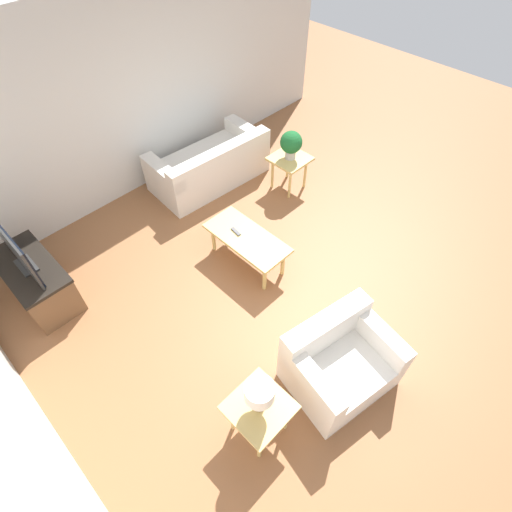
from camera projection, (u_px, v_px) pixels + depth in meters
ground_plane at (299, 283)px, 5.00m from camera, size 14.00×14.00×0.00m
wall_back at (4, 427)px, 2.56m from camera, size 7.20×0.12×2.70m
wall_right at (135, 95)px, 5.39m from camera, size 0.12×7.20×2.70m
sofa at (210, 166)px, 6.11m from camera, size 0.99×1.81×0.73m
armchair at (338, 362)px, 3.96m from camera, size 0.97×1.13×0.79m
coffee_table at (247, 240)px, 4.94m from camera, size 1.11×0.50×0.45m
side_table_plant at (290, 162)px, 5.88m from camera, size 0.52×0.52×0.54m
side_table_lamp at (259, 410)px, 3.52m from camera, size 0.52×0.52×0.54m
tv_stand_chest at (37, 280)px, 4.64m from camera, size 1.09×0.54×0.57m
television at (15, 250)px, 4.23m from camera, size 0.94×0.16×0.57m
potted_plant at (291, 143)px, 5.64m from camera, size 0.32×0.32×0.42m
table_lamp at (260, 394)px, 3.24m from camera, size 0.25×0.25×0.40m
remote_control at (236, 231)px, 4.94m from camera, size 0.16×0.06×0.02m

